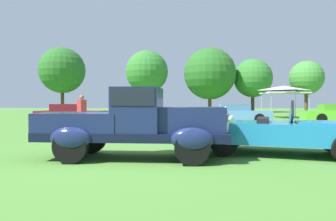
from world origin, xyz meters
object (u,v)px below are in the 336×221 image
Objects in this scene: neighbor_convertible at (285,132)px; show_car_skyblue at (237,114)px; feature_pickup_truck at (135,122)px; spectator_near_truck at (82,111)px; show_car_burgundy at (70,114)px; canopy_tent_left_field at (284,89)px.

show_car_skyblue is at bearing 85.90° from neighbor_convertible.
feature_pickup_truck is 0.97× the size of neighbor_convertible.
feature_pickup_truck is 7.94m from spectator_near_truck.
feature_pickup_truck reaches higher than show_car_burgundy.
show_car_skyblue is 8.68m from canopy_tent_left_field.
show_car_skyblue is 2.44× the size of spectator_near_truck.
canopy_tent_left_field reaches higher than spectator_near_truck.
neighbor_convertible is 14.89m from show_car_burgundy.
spectator_near_truck reaches higher than neighbor_convertible.
feature_pickup_truck is at bearing -110.14° from show_car_skyblue.
spectator_near_truck reaches higher than show_car_burgundy.
show_car_burgundy is at bearing 115.06° from spectator_near_truck.
feature_pickup_truck is 1.12× the size of show_car_skyblue.
canopy_tent_left_field is (5.16, 6.74, 1.82)m from show_car_skyblue.
neighbor_convertible is at bearing -94.10° from show_car_skyblue.
show_car_burgundy is 17.41m from canopy_tent_left_field.
canopy_tent_left_field reaches higher than neighbor_convertible.
show_car_burgundy is at bearing -176.52° from show_car_skyblue.
canopy_tent_left_field is at bearing 25.23° from show_car_burgundy.
feature_pickup_truck is at bearing -63.48° from spectator_near_truck.
feature_pickup_truck is 21.81m from canopy_tent_left_field.
neighbor_convertible is (3.79, 0.70, -0.29)m from feature_pickup_truck.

